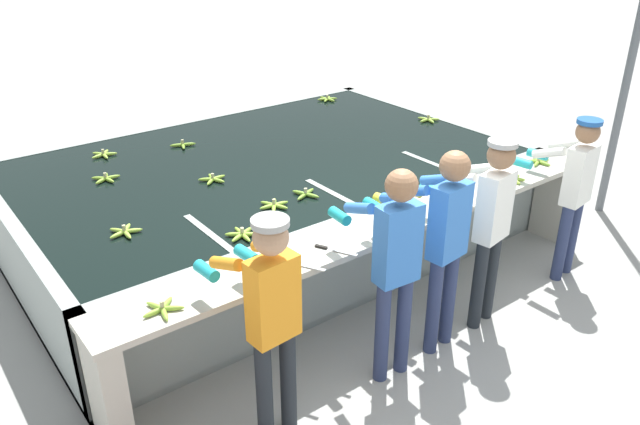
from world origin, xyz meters
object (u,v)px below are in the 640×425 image
Objects in this scene: worker_1 at (394,256)px; banana_bunch_floating_2 at (428,119)px; banana_bunch_ledge_0 at (163,309)px; worker_0 at (270,310)px; banana_bunch_floating_3 at (106,178)px; worker_3 at (489,216)px; banana_bunch_floating_8 at (274,205)px; banana_bunch_ledge_2 at (510,179)px; banana_bunch_floating_5 at (306,194)px; banana_bunch_floating_4 at (183,145)px; banana_bunch_floating_7 at (125,232)px; worker_4 at (574,184)px; worker_2 at (444,234)px; support_post_right at (627,78)px; banana_bunch_floating_9 at (242,234)px; banana_bunch_ledge_1 at (538,162)px; banana_bunch_floating_0 at (213,179)px; knife_0 at (297,264)px; banana_bunch_floating_1 at (103,154)px; banana_bunch_floating_6 at (327,99)px; knife_1 at (330,249)px.

worker_1 is 6.15× the size of banana_bunch_floating_2.
banana_bunch_ledge_0 reaches higher than banana_bunch_floating_2.
worker_0 is 2.88m from banana_bunch_floating_3.
worker_3 is 1.82m from banana_bunch_floating_8.
banana_bunch_ledge_2 is at bearing -112.82° from banana_bunch_floating_2.
banana_bunch_floating_4 is at bearing 98.73° from banana_bunch_floating_5.
worker_3 is at bearing -152.11° from banana_bunch_ledge_2.
banana_bunch_floating_2 is 4.17m from banana_bunch_floating_7.
worker_4 is 2.33m from banana_bunch_floating_2.
worker_2 is 6.08× the size of banana_bunch_ledge_2.
banana_bunch_ledge_0 is (-2.08, 0.51, -0.09)m from worker_2.
banana_bunch_floating_8 is 1.00× the size of banana_bunch_ledge_2.
worker_4 is 5.65× the size of banana_bunch_floating_8.
banana_bunch_floating_3 is at bearing 126.68° from worker_3.
banana_bunch_ledge_0 is at bearing -179.94° from banana_bunch_ledge_2.
banana_bunch_floating_3 and banana_bunch_floating_5 have the same top height.
banana_bunch_floating_2 is 2.23m from support_post_right.
worker_3 is (0.55, 0.01, -0.02)m from worker_2.
banana_bunch_ledge_0 is (-0.50, 0.51, -0.06)m from worker_0.
banana_bunch_floating_9 is (-1.69, 1.08, -0.08)m from worker_3.
worker_1 is 2.71m from banana_bunch_ledge_1.
banana_bunch_floating_0 is 1.02× the size of banana_bunch_floating_5.
banana_bunch_ledge_0 is at bearing 134.41° from worker_0.
banana_bunch_ledge_2 is (-0.30, 0.48, -0.02)m from worker_4.
banana_bunch_floating_3 and banana_bunch_floating_7 have the same top height.
banana_bunch_floating_3 is at bearing 90.11° from worker_0.
banana_bunch_ledge_2 is at bearing 1.12° from knife_0.
banana_bunch_floating_0 is at bearing 95.94° from worker_1.
banana_bunch_ledge_0 is (-4.34, -1.81, 0.00)m from banana_bunch_floating_2.
banana_bunch_floating_1 is 0.09× the size of support_post_right.
worker_4 reaches higher than banana_bunch_floating_9.
banana_bunch_floating_7 reaches higher than knife_0.
banana_bunch_floating_8 is (-2.47, -2.42, 0.00)m from banana_bunch_floating_6.
banana_bunch_floating_2 is at bearing 39.90° from worker_1.
banana_bunch_floating_4 is 0.97× the size of banana_bunch_floating_6.
banana_bunch_floating_2 is (1.71, 2.31, -0.08)m from worker_3.
banana_bunch_floating_9 is 0.87× the size of knife_1.
banana_bunch_ledge_0 is 1.36m from knife_1.
banana_bunch_floating_5 is (-2.53, -0.90, 0.00)m from banana_bunch_floating_2.
worker_1 is 3.66m from banana_bunch_floating_1.
worker_3 is 3.05m from support_post_right.
worker_0 is at bearing -150.15° from knife_1.
banana_bunch_floating_9 is at bearing 160.19° from worker_4.
banana_bunch_floating_6 is (3.42, 0.93, -0.00)m from banana_bunch_floating_3.
knife_0 is at bearing -178.48° from support_post_right.
banana_bunch_floating_2 is at bearing -19.36° from banana_bunch_floating_4.
banana_bunch_floating_2 and banana_bunch_floating_6 have the same top height.
banana_bunch_floating_2 is 3.61m from banana_bunch_floating_9.
banana_bunch_floating_4 is 0.99× the size of banana_bunch_ledge_0.
banana_bunch_floating_0 is at bearing -101.11° from banana_bunch_floating_4.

